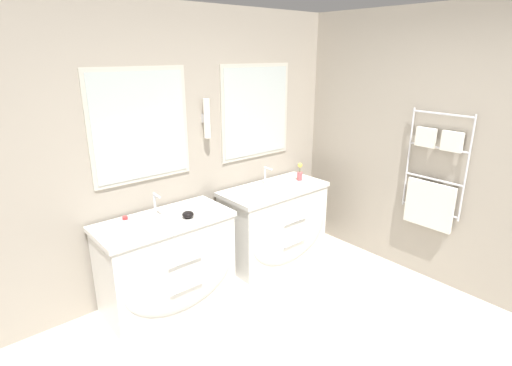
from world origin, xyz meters
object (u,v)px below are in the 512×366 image
at_px(flower_vase, 300,173).
at_px(amenity_bowl, 188,214).
at_px(vanity_left, 169,263).
at_px(toiletry_bottle, 126,226).
at_px(vanity_right, 276,224).

bearing_deg(flower_vase, amenity_bowl, -175.70).
relative_size(vanity_left, toiletry_bottle, 7.66).
relative_size(vanity_right, toiletry_bottle, 7.66).
relative_size(vanity_right, amenity_bowl, 11.35).
distance_m(toiletry_bottle, flower_vase, 2.04).
relative_size(toiletry_bottle, flower_vase, 0.76).
relative_size(amenity_bowl, flower_vase, 0.51).
bearing_deg(flower_vase, toiletry_bottle, -177.61).
xyz_separation_m(vanity_left, toiletry_bottle, (-0.37, -0.06, 0.48)).
height_order(vanity_right, toiletry_bottle, toiletry_bottle).
distance_m(vanity_left, toiletry_bottle, 0.60).
bearing_deg(vanity_left, toiletry_bottle, -171.37).
xyz_separation_m(vanity_left, amenity_bowl, (0.17, -0.08, 0.44)).
distance_m(vanity_left, amenity_bowl, 0.48).
bearing_deg(amenity_bowl, vanity_left, 154.25).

